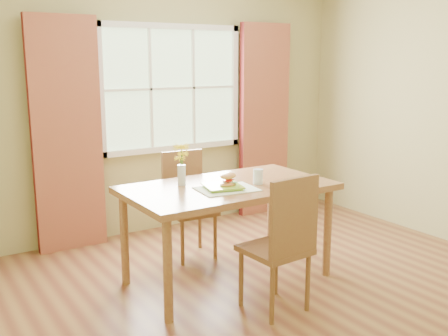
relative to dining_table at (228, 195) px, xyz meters
name	(u,v)px	position (x,y,z in m)	size (l,w,h in m)	color
room	(285,120)	(0.29, -0.34, 0.62)	(4.24, 3.84, 2.74)	brown
window	(172,88)	(0.29, 1.53, 0.77)	(1.62, 0.06, 1.32)	#A6C998
curtain_left	(67,136)	(-0.86, 1.44, 0.37)	(0.65, 0.08, 2.20)	maroon
curtain_right	(264,120)	(1.44, 1.44, 0.37)	(0.65, 0.08, 2.20)	maroon
dining_table	(228,195)	(0.00, 0.00, 0.00)	(1.67, 0.94, 0.81)	olive
chair_near	(283,239)	(0.01, -0.71, -0.17)	(0.45, 0.45, 1.02)	brown
chair_far	(187,199)	(0.01, 0.70, -0.20)	(0.43, 0.43, 0.97)	brown
placemat	(227,189)	(-0.09, -0.13, 0.09)	(0.45, 0.33, 0.01)	silver
plate	(223,187)	(-0.11, -0.09, 0.10)	(0.28, 0.28, 0.01)	#86B72D
croissant_sandwich	(228,180)	(-0.07, -0.12, 0.16)	(0.16, 0.12, 0.11)	#F69854
water_glass	(258,177)	(0.22, -0.10, 0.14)	(0.08, 0.08, 0.12)	silver
flower_vase	(181,160)	(-0.32, 0.19, 0.29)	(0.14, 0.14, 0.34)	silver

